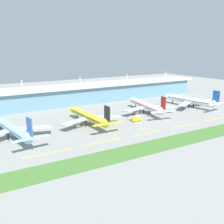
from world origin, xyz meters
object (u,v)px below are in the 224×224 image
(airliner_nearest, at_px, (12,128))
(airliner_near_middle, at_px, (89,117))
(fuel_truck, at_px, (136,118))
(safety_cone_nose_front, at_px, (78,139))
(airliner_far_middle, at_px, (146,106))
(safety_cone_left_wingtip, at_px, (116,129))
(airliner_farthest, at_px, (190,100))
(baggage_cart, at_px, (130,118))

(airliner_nearest, distance_m, airliner_near_middle, 54.14)
(fuel_truck, xyz_separation_m, safety_cone_nose_front, (-56.26, -15.74, -1.91))
(airliner_far_middle, distance_m, safety_cone_left_wingtip, 54.59)
(airliner_farthest, height_order, baggage_cart, airliner_farthest)
(airliner_near_middle, height_order, airliner_far_middle, same)
(airliner_near_middle, distance_m, airliner_farthest, 109.33)
(airliner_farthest, bearing_deg, airliner_nearest, -177.92)
(airliner_farthest, distance_m, safety_cone_left_wingtip, 100.88)
(safety_cone_left_wingtip, xyz_separation_m, safety_cone_nose_front, (-32.27, -6.40, 0.00))
(airliner_near_middle, bearing_deg, safety_cone_left_wingtip, -59.32)
(airliner_nearest, height_order, safety_cone_left_wingtip, airliner_nearest)
(airliner_nearest, distance_m, safety_cone_left_wingtip, 68.08)
(airliner_near_middle, distance_m, safety_cone_left_wingtip, 23.05)
(baggage_cart, bearing_deg, safety_cone_left_wingtip, -146.32)
(airliner_farthest, xyz_separation_m, fuel_truck, (-73.91, -14.26, -4.18))
(airliner_near_middle, distance_m, fuel_truck, 36.89)
(baggage_cart, distance_m, safety_cone_left_wingtip, 27.37)
(airliner_near_middle, height_order, safety_cone_left_wingtip, airliner_near_middle)
(airliner_nearest, distance_m, airliner_farthest, 163.47)
(airliner_nearest, relative_size, safety_cone_nose_front, 94.88)
(airliner_near_middle, relative_size, airliner_far_middle, 0.97)
(airliner_far_middle, height_order, airliner_farthest, same)
(fuel_truck, relative_size, baggage_cart, 1.84)
(airliner_near_middle, height_order, safety_cone_nose_front, airliner_near_middle)
(fuel_truck, height_order, safety_cone_left_wingtip, fuel_truck)
(airliner_nearest, bearing_deg, airliner_far_middle, 4.32)
(fuel_truck, bearing_deg, safety_cone_nose_front, -164.37)
(airliner_far_middle, bearing_deg, safety_cone_left_wingtip, -151.13)
(airliner_farthest, height_order, fuel_truck, airliner_farthest)
(airliner_near_middle, relative_size, airliner_farthest, 1.00)
(airliner_nearest, height_order, fuel_truck, airliner_nearest)
(airliner_far_middle, relative_size, fuel_truck, 8.59)
(airliner_far_middle, relative_size, safety_cone_left_wingtip, 90.17)
(airliner_near_middle, relative_size, baggage_cart, 15.43)
(airliner_nearest, height_order, airliner_far_middle, same)
(airliner_farthest, bearing_deg, airliner_far_middle, 177.05)
(airliner_far_middle, xyz_separation_m, safety_cone_left_wingtip, (-47.51, -26.19, -6.10))
(safety_cone_left_wingtip, bearing_deg, airliner_farthest, 13.55)
(airliner_nearest, height_order, airliner_near_middle, same)
(airliner_near_middle, distance_m, safety_cone_nose_front, 33.57)
(airliner_near_middle, height_order, baggage_cart, airliner_near_middle)
(airliner_far_middle, height_order, safety_cone_nose_front, airliner_far_middle)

